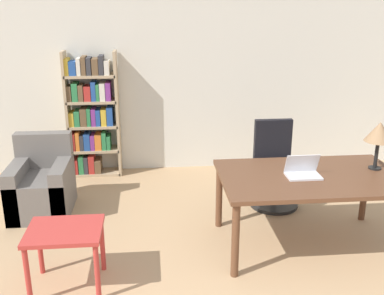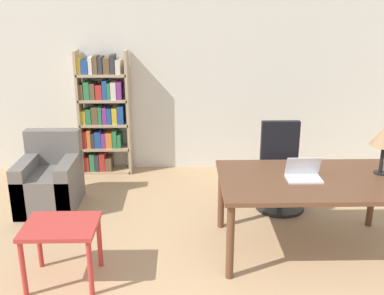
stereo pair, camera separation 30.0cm
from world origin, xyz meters
name	(u,v)px [view 2 (the right image)]	position (x,y,z in m)	size (l,w,h in m)	color
wall_back	(208,75)	(0.00, 4.53, 1.35)	(8.00, 0.06, 2.70)	silver
desk	(311,186)	(0.86, 2.17, 0.67)	(1.74, 1.06, 0.75)	brown
laptop	(304,174)	(0.77, 2.16, 0.80)	(0.32, 0.21, 0.21)	silver
office_chair	(280,171)	(0.78, 3.16, 0.44)	(0.57, 0.57, 1.01)	black
side_table_blue	(61,234)	(-1.40, 1.70, 0.46)	(0.62, 0.50, 0.55)	#B2332D
armchair	(50,183)	(-1.93, 3.21, 0.30)	(0.65, 0.76, 0.87)	#66605B
bookshelf	(103,114)	(-1.47, 4.34, 0.85)	(0.70, 0.28, 1.72)	tan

